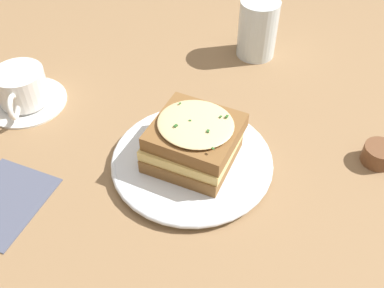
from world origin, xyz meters
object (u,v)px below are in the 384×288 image
at_px(dinner_plate, 192,161).
at_px(napkin, 3,202).
at_px(water_glass, 258,29).
at_px(teacup_with_saucer, 22,90).
at_px(sandwich, 193,142).
at_px(condiment_pot, 379,154).

xyz_separation_m(dinner_plate, napkin, (0.11, -0.27, -0.01)).
bearing_deg(water_glass, teacup_with_saucer, -62.30).
bearing_deg(dinner_plate, napkin, -67.73).
height_order(water_glass, napkin, water_glass).
bearing_deg(sandwich, teacup_with_saucer, -109.04).
bearing_deg(napkin, water_glass, 140.79).
relative_size(water_glass, condiment_pot, 2.30).
relative_size(dinner_plate, water_glass, 2.17).
relative_size(sandwich, condiment_pot, 3.12).
xyz_separation_m(sandwich, condiment_pot, (-0.05, 0.29, -0.04)).
bearing_deg(napkin, sandwich, 112.23).
bearing_deg(teacup_with_saucer, condiment_pot, 74.34).
distance_m(water_glass, napkin, 0.57).
bearing_deg(condiment_pot, napkin, -74.19).
relative_size(teacup_with_saucer, condiment_pot, 2.97).
distance_m(dinner_plate, water_glass, 0.34).
relative_size(teacup_with_saucer, water_glass, 1.29).
relative_size(sandwich, water_glass, 1.35).
bearing_deg(sandwich, napkin, -67.77).
bearing_deg(water_glass, dinner_plate, -15.15).
bearing_deg(dinner_plate, teacup_with_saucer, -109.24).
distance_m(sandwich, napkin, 0.30).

